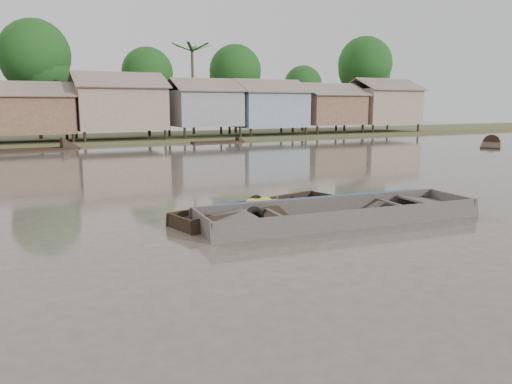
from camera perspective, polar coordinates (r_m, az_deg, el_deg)
name	(u,v)px	position (r m, az deg, el deg)	size (l,w,h in m)	color
ground	(270,229)	(11.99, 1.58, -4.25)	(120.00, 120.00, 0.00)	#50473D
riverbank	(119,103)	(42.96, -15.37, 9.83)	(120.00, 12.47, 10.22)	#384723
banana_boat	(258,211)	(13.31, 0.24, -2.24)	(5.21, 2.32, 0.70)	black
viewer_boat	(340,218)	(13.04, 9.52, -2.96)	(7.59, 2.56, 0.60)	#3D3733
distant_boats	(140,151)	(33.33, -13.17, 4.59)	(49.39, 14.34, 0.35)	black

